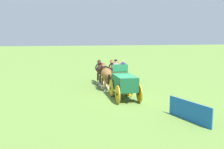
{
  "coord_description": "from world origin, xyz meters",
  "views": [
    {
      "loc": [
        -18.23,
        5.24,
        4.6
      ],
      "look_at": [
        4.48,
        -0.11,
        1.2
      ],
      "focal_mm": 42.32,
      "sensor_mm": 36.0,
      "label": 1
    }
  ],
  "objects_px": {
    "draft_horse_lead_near": "(102,70)",
    "draft_horse_lead_off": "(115,70)",
    "draft_horse_rear_near": "(106,74)",
    "show_wagon": "(124,82)",
    "draft_horse_rear_off": "(121,73)"
  },
  "relations": [
    {
      "from": "draft_horse_lead_off",
      "to": "draft_horse_rear_near",
      "type": "bearing_deg",
      "value": 152.01
    },
    {
      "from": "show_wagon",
      "to": "draft_horse_rear_near",
      "type": "bearing_deg",
      "value": 8.79
    },
    {
      "from": "draft_horse_lead_near",
      "to": "draft_horse_rear_near",
      "type": "bearing_deg",
      "value": 178.47
    },
    {
      "from": "draft_horse_lead_near",
      "to": "draft_horse_lead_off",
      "type": "height_order",
      "value": "draft_horse_lead_off"
    },
    {
      "from": "draft_horse_rear_near",
      "to": "draft_horse_lead_near",
      "type": "height_order",
      "value": "draft_horse_lead_near"
    },
    {
      "from": "draft_horse_rear_near",
      "to": "draft_horse_rear_off",
      "type": "height_order",
      "value": "draft_horse_rear_off"
    },
    {
      "from": "show_wagon",
      "to": "draft_horse_rear_off",
      "type": "distance_m",
      "value": 3.64
    },
    {
      "from": "draft_horse_lead_near",
      "to": "draft_horse_rear_off",
      "type": "bearing_deg",
      "value": -154.91
    },
    {
      "from": "draft_horse_rear_off",
      "to": "draft_horse_lead_off",
      "type": "relative_size",
      "value": 0.98
    },
    {
      "from": "draft_horse_lead_near",
      "to": "draft_horse_lead_off",
      "type": "xyz_separation_m",
      "value": [
        -0.02,
        -1.3,
        0.0
      ]
    },
    {
      "from": "show_wagon",
      "to": "draft_horse_rear_near",
      "type": "xyz_separation_m",
      "value": [
        3.59,
        0.55,
        0.13
      ]
    },
    {
      "from": "show_wagon",
      "to": "draft_horse_lead_near",
      "type": "height_order",
      "value": "show_wagon"
    },
    {
      "from": "show_wagon",
      "to": "draft_horse_rear_near",
      "type": "distance_m",
      "value": 3.63
    },
    {
      "from": "draft_horse_rear_near",
      "to": "draft_horse_lead_off",
      "type": "bearing_deg",
      "value": -27.99
    },
    {
      "from": "draft_horse_rear_near",
      "to": "draft_horse_lead_near",
      "type": "distance_m",
      "value": 2.6
    }
  ]
}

